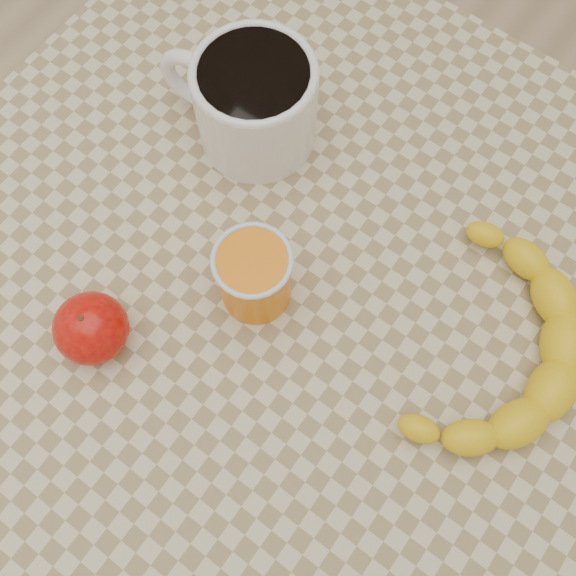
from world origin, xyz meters
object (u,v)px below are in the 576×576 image
Objects in this scene: table at (288,321)px; coffee_mug at (253,100)px; apple at (91,328)px; banana at (496,348)px; orange_juice_glass at (254,276)px.

coffee_mug is (-0.14, 0.13, 0.14)m from table.
banana is at bearing 33.76° from apple.
orange_juice_glass is (-0.03, -0.02, 0.13)m from table.
table is at bearing 30.47° from orange_juice_glass.
apple is (-0.12, -0.14, 0.12)m from table.
coffee_mug is 0.64× the size of banana.
coffee_mug is 0.18m from orange_juice_glass.
table is at bearing -164.62° from banana.
table is 0.13m from orange_juice_glass.
apple is (0.02, -0.27, -0.02)m from coffee_mug.
table is at bearing -42.98° from coffee_mug.
banana is at bearing -11.02° from coffee_mug.
coffee_mug reaches higher than banana.
coffee_mug is at bearing 94.07° from apple.
apple is (-0.09, -0.12, -0.01)m from orange_juice_glass.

